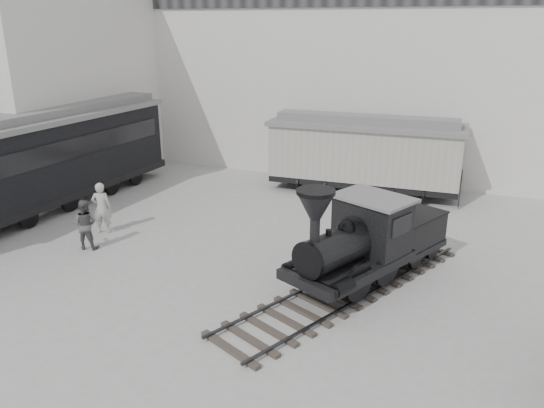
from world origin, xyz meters
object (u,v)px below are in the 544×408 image
at_px(visitor_b, 85,224).
at_px(passenger_coach, 34,161).
at_px(locomotive, 364,245).
at_px(visitor_a, 102,208).
at_px(boxcar, 364,153).

bearing_deg(visitor_b, passenger_coach, -42.76).
bearing_deg(locomotive, visitor_a, -157.79).
relative_size(visitor_a, visitor_b, 1.10).
relative_size(locomotive, boxcar, 1.07).
relative_size(passenger_coach, visitor_a, 7.57).
distance_m(boxcar, visitor_a, 11.51).
bearing_deg(boxcar, visitor_a, -134.90).
distance_m(visitor_a, visitor_b, 1.44).
relative_size(passenger_coach, visitor_b, 8.32).
relative_size(boxcar, visitor_b, 4.94).
bearing_deg(boxcar, passenger_coach, -149.68).
bearing_deg(locomotive, boxcar, 127.01).
height_order(boxcar, visitor_b, boxcar).
xyz_separation_m(passenger_coach, visitor_a, (3.91, -1.03, -1.16)).
bearing_deg(passenger_coach, boxcar, 36.20).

